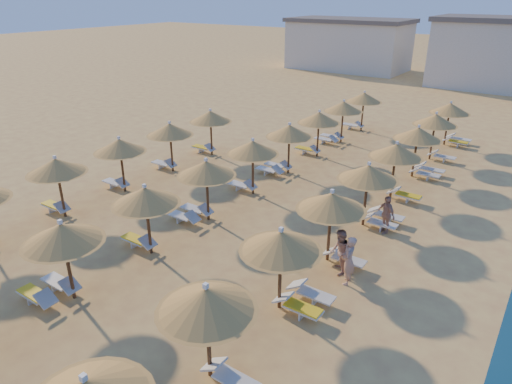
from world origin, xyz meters
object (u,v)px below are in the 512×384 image
Objects in this scene: parasol_row_east at (331,203)px; beachgoer_a at (349,261)px; parasol_row_west at (206,169)px; beachgoer_b at (340,252)px; beachgoer_c at (386,214)px.

parasol_row_east reaches higher than beachgoer_a.
parasol_row_east is 6.09m from parasol_row_west.
parasol_row_east reaches higher than beachgoer_b.
parasol_row_east is at bearing -140.72° from beachgoer_a.
beachgoer_a reaches higher than beachgoer_b.
parasol_row_east is 21.73× the size of beachgoer_b.
parasol_row_west is 7.04m from beachgoer_b.
beachgoer_c is (-0.25, 4.48, -0.08)m from beachgoer_a.
beachgoer_b is (6.83, -0.58, -1.59)m from parasol_row_west.
beachgoer_c is (1.03, 3.47, -1.62)m from parasol_row_east.
parasol_row_east is 1.85m from beachgoer_b.
beachgoer_b is 1.03× the size of beachgoer_c.
beachgoer_a is 1.05× the size of beachgoer_b.
beachgoer_b is at bearing -4.87° from parasol_row_west.
parasol_row_west is at bearing -110.30° from beachgoer_a.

